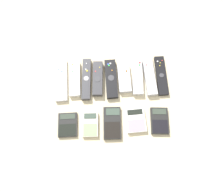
# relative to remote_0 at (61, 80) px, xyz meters

# --- Properties ---
(ground_plane) EXTENTS (3.00, 3.00, 0.00)m
(ground_plane) POSITION_rel_remote_0_xyz_m (0.25, -0.13, -0.01)
(ground_plane) COLOR beige
(remote_0) EXTENTS (0.06, 0.22, 0.02)m
(remote_0) POSITION_rel_remote_0_xyz_m (0.00, 0.00, 0.00)
(remote_0) COLOR silver
(remote_0) RESTS_ON ground_plane
(remote_1) EXTENTS (0.06, 0.18, 0.02)m
(remote_1) POSITION_rel_remote_0_xyz_m (0.07, 0.00, 0.00)
(remote_1) COLOR white
(remote_1) RESTS_ON ground_plane
(remote_2) EXTENTS (0.05, 0.22, 0.03)m
(remote_2) POSITION_rel_remote_0_xyz_m (0.13, -0.00, 0.00)
(remote_2) COLOR #333338
(remote_2) RESTS_ON ground_plane
(remote_3) EXTENTS (0.06, 0.18, 0.03)m
(remote_3) POSITION_rel_remote_0_xyz_m (0.18, -0.00, 0.00)
(remote_3) COLOR #333338
(remote_3) RESTS_ON ground_plane
(remote_4) EXTENTS (0.06, 0.21, 0.02)m
(remote_4) POSITION_rel_remote_0_xyz_m (0.24, -0.00, 0.00)
(remote_4) COLOR black
(remote_4) RESTS_ON ground_plane
(remote_5) EXTENTS (0.06, 0.15, 0.03)m
(remote_5) POSITION_rel_remote_0_xyz_m (0.31, -0.00, 0.00)
(remote_5) COLOR silver
(remote_5) RESTS_ON ground_plane
(remote_6) EXTENTS (0.06, 0.18, 0.03)m
(remote_6) POSITION_rel_remote_0_xyz_m (0.38, -0.00, 0.00)
(remote_6) COLOR silver
(remote_6) RESTS_ON ground_plane
(remote_7) EXTENTS (0.06, 0.21, 0.03)m
(remote_7) POSITION_rel_remote_0_xyz_m (0.44, 0.00, 0.00)
(remote_7) COLOR #B7B7BC
(remote_7) RESTS_ON ground_plane
(remote_8) EXTENTS (0.05, 0.21, 0.02)m
(remote_8) POSITION_rel_remote_0_xyz_m (0.50, 0.00, -0.00)
(remote_8) COLOR black
(remote_8) RESTS_ON ground_plane
(calculator_0) EXTENTS (0.09, 0.11, 0.02)m
(calculator_0) POSITION_rel_remote_0_xyz_m (0.04, -0.23, -0.00)
(calculator_0) COLOR black
(calculator_0) RESTS_ON ground_plane
(calculator_1) EXTENTS (0.07, 0.12, 0.02)m
(calculator_1) POSITION_rel_remote_0_xyz_m (0.14, -0.23, -0.00)
(calculator_1) COLOR beige
(calculator_1) RESTS_ON ground_plane
(calculator_2) EXTENTS (0.08, 0.15, 0.02)m
(calculator_2) POSITION_rel_remote_0_xyz_m (0.24, -0.23, -0.00)
(calculator_2) COLOR black
(calculator_2) RESTS_ON ground_plane
(calculator_3) EXTENTS (0.09, 0.12, 0.02)m
(calculator_3) POSITION_rel_remote_0_xyz_m (0.35, -0.22, -0.00)
(calculator_3) COLOR silver
(calculator_3) RESTS_ON ground_plane
(calculator_4) EXTENTS (0.09, 0.13, 0.02)m
(calculator_4) POSITION_rel_remote_0_xyz_m (0.46, -0.23, -0.00)
(calculator_4) COLOR black
(calculator_4) RESTS_ON ground_plane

